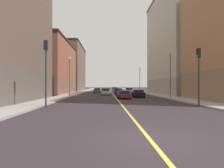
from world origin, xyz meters
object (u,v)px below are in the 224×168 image
(traffic_light_right_near, at_px, (46,64))
(car_blue, at_px, (118,91))
(car_maroon, at_px, (123,94))
(car_silver, at_px, (106,92))
(car_green, at_px, (97,90))
(street_lamp_left_near, at_px, (170,70))
(building_right_midblock, at_px, (47,68))
(street_lamp_left_far, at_px, (140,77))
(car_teal, at_px, (115,89))
(street_lamp_right_near, at_px, (69,72))
(building_right_distant, at_px, (68,68))
(traffic_light_left_near, at_px, (199,68))
(car_black, at_px, (138,93))
(car_white, at_px, (129,91))
(building_left_mid, at_px, (179,43))

(traffic_light_right_near, relative_size, car_blue, 1.33)
(car_maroon, relative_size, car_silver, 1.03)
(car_green, bearing_deg, street_lamp_left_near, -62.22)
(building_right_midblock, bearing_deg, traffic_light_right_near, -73.66)
(street_lamp_left_far, bearing_deg, building_right_midblock, -160.71)
(car_silver, bearing_deg, car_teal, 83.79)
(street_lamp_left_near, distance_m, street_lamp_right_near, 17.18)
(car_teal, bearing_deg, building_right_distant, 175.92)
(street_lamp_left_near, xyz_separation_m, car_silver, (-9.73, 12.20, -3.69))
(building_right_distant, xyz_separation_m, street_lamp_left_far, (23.57, -17.72, -4.00))
(traffic_light_left_near, xyz_separation_m, car_black, (-3.19, 14.76, -2.94))
(car_white, distance_m, car_maroon, 19.53)
(building_right_distant, distance_m, car_maroon, 46.71)
(car_white, relative_size, car_maroon, 0.96)
(building_left_mid, xyz_separation_m, car_maroon, (-14.42, -14.89, -11.15))
(traffic_light_left_near, height_order, street_lamp_left_near, street_lamp_left_near)
(car_maroon, relative_size, car_green, 1.08)
(building_left_mid, relative_size, building_right_distant, 0.96)
(street_lamp_right_near, height_order, car_maroon, street_lamp_right_near)
(street_lamp_right_near, bearing_deg, car_black, -9.76)
(building_right_distant, distance_m, traffic_light_right_near, 55.43)
(street_lamp_left_near, xyz_separation_m, car_teal, (-6.44, 42.43, -3.72))
(car_black, bearing_deg, car_silver, 123.33)
(car_white, bearing_deg, car_black, -91.27)
(car_teal, relative_size, car_green, 1.06)
(car_blue, bearing_deg, car_maroon, -90.99)
(building_left_mid, distance_m, street_lamp_right_near, 26.56)
(building_left_mid, xyz_separation_m, car_teal, (-13.86, 26.87, -11.12))
(car_maroon, height_order, car_green, car_green)
(car_teal, bearing_deg, building_right_midblock, -124.68)
(building_right_distant, height_order, car_teal, building_right_distant)
(traffic_light_left_near, bearing_deg, street_lamp_left_near, 84.70)
(car_white, height_order, car_blue, car_white)
(car_maroon, xyz_separation_m, car_blue, (0.27, 15.75, 0.04))
(street_lamp_left_near, bearing_deg, traffic_light_left_near, -95.30)
(car_maroon, bearing_deg, car_blue, 89.01)
(traffic_light_left_near, height_order, car_blue, traffic_light_left_near)
(building_right_distant, bearing_deg, car_black, -64.09)
(traffic_light_right_near, bearing_deg, street_lamp_left_far, 67.65)
(building_right_midblock, height_order, car_teal, building_right_midblock)
(car_teal, height_order, car_black, car_teal)
(building_right_distant, xyz_separation_m, car_black, (19.36, -39.85, -7.73))
(street_lamp_right_near, distance_m, car_black, 12.66)
(car_black, bearing_deg, traffic_light_right_near, -126.59)
(street_lamp_left_near, xyz_separation_m, car_blue, (-6.73, 16.42, -3.71))
(traffic_light_left_near, xyz_separation_m, car_blue, (-5.72, 27.38, -2.92))
(traffic_light_left_near, height_order, street_lamp_left_far, street_lamp_left_far)
(street_lamp_right_near, relative_size, car_silver, 1.52)
(building_left_mid, bearing_deg, traffic_light_left_near, -107.64)
(car_teal, xyz_separation_m, car_blue, (-0.29, -26.01, 0.02))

